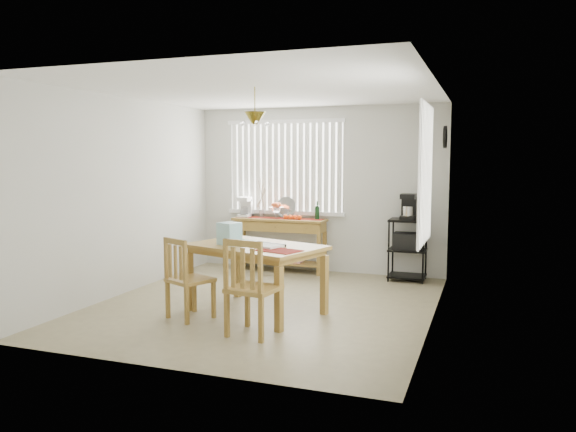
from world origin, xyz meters
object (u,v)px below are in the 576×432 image
at_px(dining_table, 256,253).
at_px(chair_left, 187,279).
at_px(wire_cart, 408,244).
at_px(cart_items, 409,207).
at_px(chair_right, 251,288).
at_px(sideboard, 280,232).

bearing_deg(dining_table, chair_left, -140.95).
relative_size(wire_cart, cart_items, 2.43).
distance_m(chair_left, chair_right, 0.97).
bearing_deg(sideboard, wire_cart, -0.66).
distance_m(sideboard, chair_right, 3.31).
xyz_separation_m(wire_cart, chair_right, (-1.13, -3.16, -0.05)).
bearing_deg(dining_table, chair_right, -69.93).
bearing_deg(chair_right, wire_cart, 70.35).
height_order(cart_items, chair_right, cart_items).
bearing_deg(dining_table, cart_items, 58.75).
distance_m(sideboard, cart_items, 2.06).
xyz_separation_m(sideboard, chair_right, (0.88, -3.19, -0.14)).
relative_size(chair_left, chair_right, 0.92).
xyz_separation_m(sideboard, wire_cart, (2.01, -0.02, -0.09)).
distance_m(sideboard, dining_table, 2.44).
relative_size(wire_cart, dining_table, 0.53).
distance_m(wire_cart, cart_items, 0.53).
height_order(wire_cart, cart_items, cart_items).
xyz_separation_m(cart_items, chair_right, (-1.13, -3.17, -0.59)).
height_order(cart_items, chair_left, cart_items).
bearing_deg(wire_cart, dining_table, -121.36).
bearing_deg(chair_left, sideboard, 89.26).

